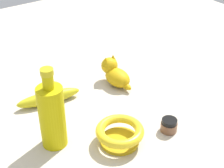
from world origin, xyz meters
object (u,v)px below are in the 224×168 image
at_px(bottle_tall, 52,115).
at_px(nail_polish_jar, 169,125).
at_px(banana, 49,98).
at_px(bowl, 120,133).
at_px(cat_figurine, 115,73).

bearing_deg(bottle_tall, nail_polish_jar, 63.86).
bearing_deg(bottle_tall, banana, 158.23).
bearing_deg(banana, bowl, 114.93).
height_order(banana, cat_figurine, cat_figurine).
distance_m(bowl, bottle_tall, 0.18).
relative_size(banana, cat_figurine, 1.43).
bearing_deg(bowl, cat_figurine, 146.67).
bearing_deg(bottle_tall, bowl, 55.26).
distance_m(nail_polish_jar, cat_figurine, 0.28).
bearing_deg(bowl, banana, -165.11).
bearing_deg(banana, cat_figurine, -176.18).
relative_size(bowl, nail_polish_jar, 2.75).
bearing_deg(bottle_tall, cat_figurine, 116.00).
bearing_deg(nail_polish_jar, banana, -145.73).
bearing_deg(bowl, nail_polish_jar, 74.04).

